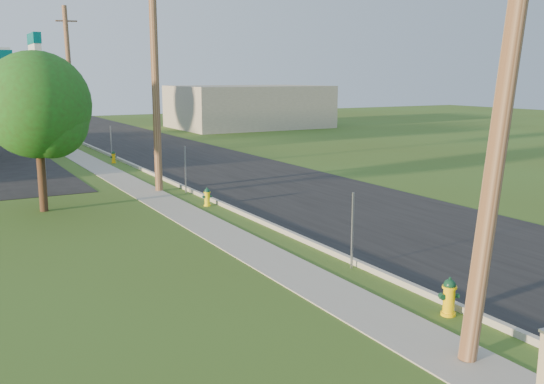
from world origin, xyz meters
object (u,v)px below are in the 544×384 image
object	(u,v)px
hydrant_near	(449,297)
hydrant_far	(114,157)
tree_verge	(40,109)
utility_pole_mid	(155,75)
utility_pole_far	(70,78)
price_pylon	(36,64)
utility_pole_near	(506,82)
hydrant_mid	(207,197)

from	to	relation	value
hydrant_near	hydrant_far	size ratio (longest dim) A/B	1.18
tree_verge	utility_pole_mid	bearing A→B (deg)	20.71
hydrant_far	tree_verge	bearing A→B (deg)	-115.54
utility_pole_far	tree_verge	size ratio (longest dim) A/B	1.64
price_pylon	hydrant_far	distance (m)	7.85
utility_pole_far	hydrant_far	distance (m)	9.59
utility_pole_near	utility_pole_mid	bearing A→B (deg)	90.00
utility_pole_far	price_pylon	distance (m)	13.11
tree_verge	utility_pole_near	bearing A→B (deg)	-73.03
utility_pole_mid	hydrant_far	distance (m)	10.59
hydrant_far	utility_pole_mid	bearing A→B (deg)	-93.10
price_pylon	hydrant_mid	size ratio (longest dim) A/B	9.58
tree_verge	hydrant_far	bearing A→B (deg)	64.46
price_pylon	hydrant_near	bearing A→B (deg)	-78.07
utility_pole_far	hydrant_far	world-z (taller)	utility_pole_far
price_pylon	hydrant_mid	world-z (taller)	price_pylon
price_pylon	tree_verge	world-z (taller)	price_pylon
utility_pole_far	hydrant_mid	distance (m)	22.34
price_pylon	hydrant_near	size ratio (longest dim) A/B	8.29
utility_pole_near	tree_verge	world-z (taller)	utility_pole_near
hydrant_mid	utility_pole_near	bearing A→B (deg)	-92.45
utility_pole_mid	hydrant_far	world-z (taller)	utility_pole_mid
hydrant_near	hydrant_mid	distance (m)	12.46
utility_pole_near	price_pylon	world-z (taller)	utility_pole_near
hydrant_near	utility_pole_far	bearing A→B (deg)	91.20
tree_verge	utility_pole_far	bearing A→B (deg)	76.08
utility_pole_near	tree_verge	distance (m)	16.91
utility_pole_far	utility_pole_mid	bearing A→B (deg)	-90.00
tree_verge	hydrant_near	bearing A→B (deg)	-68.72
hydrant_near	hydrant_far	bearing A→B (deg)	90.44
utility_pole_mid	hydrant_near	world-z (taller)	utility_pole_mid
utility_pole_mid	hydrant_far	size ratio (longest dim) A/B	14.03
utility_pole_mid	hydrant_mid	size ratio (longest dim) A/B	13.70
utility_pole_mid	utility_pole_far	xyz separation A→B (m)	(0.00, 18.00, -0.15)
utility_pole_near	hydrant_far	distance (m)	27.89
hydrant_near	price_pylon	bearing A→B (deg)	101.93
hydrant_near	utility_pole_near	bearing A→B (deg)	-113.35
tree_verge	hydrant_mid	bearing A→B (deg)	-20.12
utility_pole_far	tree_verge	world-z (taller)	utility_pole_far
utility_pole_far	hydrant_near	world-z (taller)	utility_pole_far
hydrant_near	hydrant_mid	xyz separation A→B (m)	(-0.11, 12.45, -0.05)
utility_pole_near	utility_pole_far	distance (m)	36.00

